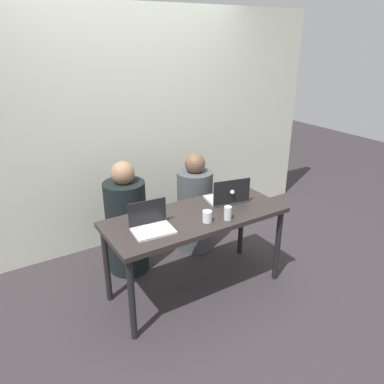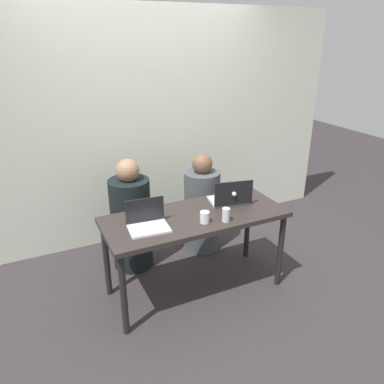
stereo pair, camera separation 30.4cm
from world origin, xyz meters
name	(u,v)px [view 2 (the right image)]	position (x,y,z in m)	size (l,w,h in m)	color
ground_plane	(195,288)	(0.00, 0.00, 0.00)	(12.00, 12.00, 0.00)	#322C30
back_wall	(144,129)	(0.00, 1.21, 1.19)	(4.50, 0.10, 2.38)	silver
desk	(195,223)	(0.00, 0.00, 0.66)	(1.51, 0.62, 0.73)	#2E2725
person_on_left	(131,220)	(-0.37, 0.61, 0.48)	(0.40, 0.40, 1.08)	black
person_on_right	(202,208)	(0.37, 0.61, 0.46)	(0.38, 0.38, 1.03)	#464B4E
laptop_back_right	(230,198)	(0.38, 0.08, 0.78)	(0.38, 0.30, 0.23)	#B3B2B3
laptop_front_left	(147,222)	(-0.42, -0.04, 0.78)	(0.32, 0.26, 0.21)	silver
water_glass_right	(226,216)	(0.17, -0.20, 0.78)	(0.06, 0.06, 0.11)	silver
water_glass_center	(205,218)	(0.01, -0.15, 0.77)	(0.07, 0.07, 0.09)	white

